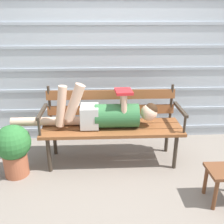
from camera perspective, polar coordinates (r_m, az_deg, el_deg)
name	(u,v)px	position (r m, az deg, el deg)	size (l,w,h in m)	color
ground_plane	(112,164)	(3.06, 0.07, -11.60)	(12.00, 12.00, 0.00)	gray
house_siding	(110,47)	(3.34, -0.54, 14.45)	(5.25, 0.08, 2.53)	#B2BCC6
park_bench	(112,121)	(2.97, -0.06, -2.02)	(1.60, 0.51, 0.87)	brown
reclining_person	(105,114)	(2.85, -1.63, -0.41)	(1.67, 0.27, 0.54)	#33703D
potted_plant	(14,148)	(2.91, -21.24, -7.49)	(0.38, 0.38, 0.58)	#AD5B3D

